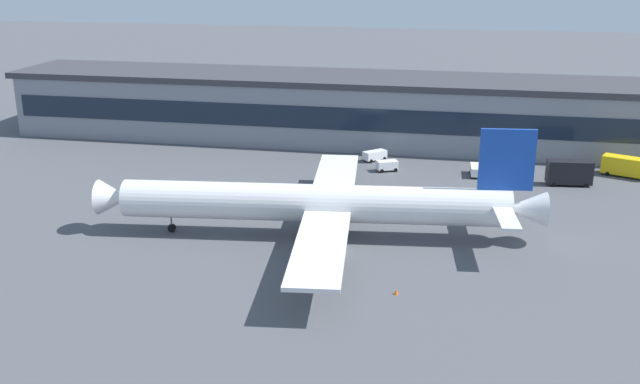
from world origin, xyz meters
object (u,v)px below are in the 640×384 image
at_px(airliner, 321,203).
at_px(crew_van, 516,162).
at_px(baggage_tug, 387,165).
at_px(traffic_cone_0, 396,292).
at_px(pushback_tractor, 478,170).
at_px(fuel_truck, 629,166).
at_px(catering_truck, 570,172).
at_px(follow_me_car, 375,155).

distance_m(airliner, crew_van, 46.90).
height_order(airliner, baggage_tug, airliner).
bearing_deg(baggage_tug, traffic_cone_0, -82.20).
xyz_separation_m(baggage_tug, crew_van, (22.29, 4.90, 0.37)).
relative_size(airliner, pushback_tractor, 12.22).
distance_m(baggage_tug, crew_van, 22.83).
xyz_separation_m(crew_van, traffic_cone_0, (-15.62, -53.66, -1.15)).
xyz_separation_m(airliner, baggage_tug, (5.08, 33.05, -3.64)).
distance_m(airliner, traffic_cone_0, 20.11).
distance_m(pushback_tractor, traffic_cone_0, 49.84).
bearing_deg(crew_van, fuel_truck, -0.46).
bearing_deg(airliner, pushback_tractor, 57.96).
distance_m(airliner, pushback_tractor, 39.44).
height_order(fuel_truck, traffic_cone_0, fuel_truck).
xyz_separation_m(catering_truck, crew_van, (-8.16, 7.12, -0.83)).
relative_size(catering_truck, traffic_cone_0, 11.95).
bearing_deg(pushback_tractor, traffic_cone_0, -100.49).
bearing_deg(fuel_truck, traffic_cone_0, -122.63).
height_order(airliner, catering_truck, airliner).
xyz_separation_m(baggage_tug, pushback_tractor, (15.75, 0.24, -0.04)).
xyz_separation_m(airliner, pushback_tractor, (20.83, 33.29, -3.68)).
height_order(catering_truck, fuel_truck, catering_truck).
bearing_deg(catering_truck, crew_van, 138.90).
xyz_separation_m(baggage_tug, follow_me_car, (-2.88, 6.40, 0.00)).
bearing_deg(baggage_tug, airliner, -98.74).
distance_m(pushback_tractor, follow_me_car, 19.62).
bearing_deg(crew_van, traffic_cone_0, -106.23).
height_order(follow_me_car, crew_van, crew_van).
xyz_separation_m(airliner, catering_truck, (35.53, 30.83, -2.43)).
bearing_deg(pushback_tractor, crew_van, 35.45).
bearing_deg(catering_truck, pushback_tractor, 170.51).
xyz_separation_m(fuel_truck, pushback_tractor, (-25.19, -4.51, -0.83)).
relative_size(baggage_tug, catering_truck, 0.55).
xyz_separation_m(airliner, follow_me_car, (2.21, 39.45, -3.64)).
bearing_deg(crew_van, baggage_tug, -167.60).
relative_size(baggage_tug, follow_me_car, 0.92).
height_order(crew_van, traffic_cone_0, crew_van).
bearing_deg(pushback_tractor, airliner, -122.04).
bearing_deg(fuel_truck, pushback_tractor, -169.85).
relative_size(baggage_tug, traffic_cone_0, 6.61).
distance_m(fuel_truck, pushback_tractor, 25.61).
relative_size(baggage_tug, pushback_tractor, 0.84).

